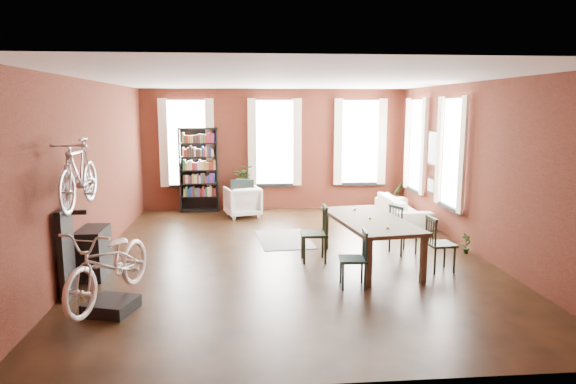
{
  "coord_description": "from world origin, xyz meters",
  "views": [
    {
      "loc": [
        -0.84,
        -9.18,
        2.73
      ],
      "look_at": [
        0.02,
        0.6,
        1.1
      ],
      "focal_mm": 32.0,
      "sensor_mm": 36.0,
      "label": 1
    }
  ],
  "objects": [
    {
      "name": "bookshelf",
      "position": [
        -2.0,
        4.3,
        1.1
      ],
      "size": [
        1.0,
        0.32,
        2.2
      ],
      "primitive_type": "cube",
      "color": "black",
      "rests_on": "ground"
    },
    {
      "name": "dining_chair_d",
      "position": [
        2.13,
        -0.03,
        0.46
      ],
      "size": [
        0.56,
        0.56,
        0.93
      ],
      "primitive_type": "cube",
      "rotation": [
        0.0,
        0.0,
        1.95
      ],
      "color": "#193837",
      "rests_on": "ground"
    },
    {
      "name": "cream_sofa",
      "position": [
        2.95,
        2.6,
        0.41
      ],
      "size": [
        0.61,
        2.08,
        0.81
      ],
      "primitive_type": "imported",
      "rotation": [
        0.0,
        0.0,
        1.57
      ],
      "color": "beige",
      "rests_on": "ground"
    },
    {
      "name": "bicycle_floor",
      "position": [
        -2.62,
        -2.46,
        1.16
      ],
      "size": [
        0.96,
        1.19,
        1.97
      ],
      "primitive_type": "imported",
      "rotation": [
        0.0,
        0.0,
        -0.29
      ],
      "color": "beige",
      "rests_on": "bike_trainer"
    },
    {
      "name": "plant_on_stand",
      "position": [
        -0.82,
        4.28,
        0.84
      ],
      "size": [
        0.65,
        0.71,
        0.5
      ],
      "primitive_type": "imported",
      "rotation": [
        0.0,
        0.0,
        -0.12
      ],
      "color": "#255020",
      "rests_on": "plant_stand"
    },
    {
      "name": "dining_chair_b",
      "position": [
        0.39,
        -0.37,
        0.5
      ],
      "size": [
        0.47,
        0.47,
        1.0
      ],
      "primitive_type": "cube",
      "rotation": [
        0.0,
        0.0,
        -1.58
      ],
      "color": "black",
      "rests_on": "ground"
    },
    {
      "name": "console_table",
      "position": [
        -3.28,
        -0.9,
        0.4
      ],
      "size": [
        0.4,
        0.8,
        0.8
      ],
      "primitive_type": "cube",
      "color": "black",
      "rests_on": "ground"
    },
    {
      "name": "plant_small",
      "position": [
        3.32,
        -0.15,
        0.07
      ],
      "size": [
        0.33,
        0.43,
        0.14
      ],
      "primitive_type": "imported",
      "rotation": [
        0.0,
        0.0,
        0.37
      ],
      "color": "#2B5020",
      "rests_on": "ground"
    },
    {
      "name": "dining_chair_c",
      "position": [
        2.44,
        -1.1,
        0.46
      ],
      "size": [
        0.46,
        0.46,
        0.92
      ],
      "primitive_type": "cube",
      "rotation": [
        0.0,
        0.0,
        1.66
      ],
      "color": "#1C2E1B",
      "rests_on": "ground"
    },
    {
      "name": "bike_trainer",
      "position": [
        -2.64,
        -2.44,
        0.08
      ],
      "size": [
        0.73,
        0.73,
        0.17
      ],
      "primitive_type": "cube",
      "rotation": [
        0.0,
        0.0,
        -0.3
      ],
      "color": "black",
      "rests_on": "ground"
    },
    {
      "name": "white_armchair",
      "position": [
        -0.87,
        3.55,
        0.42
      ],
      "size": [
        0.98,
        0.95,
        0.84
      ],
      "primitive_type": "imported",
      "rotation": [
        0.0,
        0.0,
        3.4
      ],
      "color": "white",
      "rests_on": "ground"
    },
    {
      "name": "dining_table",
      "position": [
        1.34,
        -0.64,
        0.41
      ],
      "size": [
        1.4,
        2.51,
        0.81
      ],
      "primitive_type": "cube",
      "rotation": [
        0.0,
        0.0,
        0.14
      ],
      "color": "brown",
      "rests_on": "ground"
    },
    {
      "name": "dining_chair_a",
      "position": [
        0.81,
        -1.76,
        0.44
      ],
      "size": [
        0.44,
        0.44,
        0.89
      ],
      "primitive_type": "cube",
      "rotation": [
        0.0,
        0.0,
        -1.66
      ],
      "color": "#193837",
      "rests_on": "ground"
    },
    {
      "name": "room",
      "position": [
        0.25,
        0.62,
        2.14
      ],
      "size": [
        9.0,
        9.04,
        3.22
      ],
      "color": "black",
      "rests_on": "ground"
    },
    {
      "name": "bicycle_hung",
      "position": [
        -3.15,
        -1.8,
        2.13
      ],
      "size": [
        0.47,
        1.0,
        1.66
      ],
      "primitive_type": "imported",
      "color": "#A5A8AD",
      "rests_on": "bike_wall_rack"
    },
    {
      "name": "plant_by_sofa",
      "position": [
        3.33,
        4.3,
        0.17
      ],
      "size": [
        0.64,
        0.83,
        0.33
      ],
      "primitive_type": "imported",
      "rotation": [
        0.0,
        0.0,
        0.35
      ],
      "color": "#316127",
      "rests_on": "ground"
    },
    {
      "name": "plant_stand",
      "position": [
        -0.83,
        4.3,
        0.3
      ],
      "size": [
        0.33,
        0.33,
        0.59
      ],
      "primitive_type": "cube",
      "rotation": [
        0.0,
        0.0,
        0.14
      ],
      "color": "black",
      "rests_on": "ground"
    },
    {
      "name": "striped_rug",
      "position": [
        -0.02,
        1.16,
        0.01
      ],
      "size": [
        1.18,
        1.74,
        0.01
      ],
      "primitive_type": "cube",
      "rotation": [
        0.0,
        0.0,
        0.09
      ],
      "color": "black",
      "rests_on": "ground"
    },
    {
      "name": "bike_wall_rack",
      "position": [
        -3.4,
        -1.8,
        0.65
      ],
      "size": [
        0.16,
        0.6,
        1.3
      ],
      "primitive_type": "cube",
      "color": "black",
      "rests_on": "ground"
    }
  ]
}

